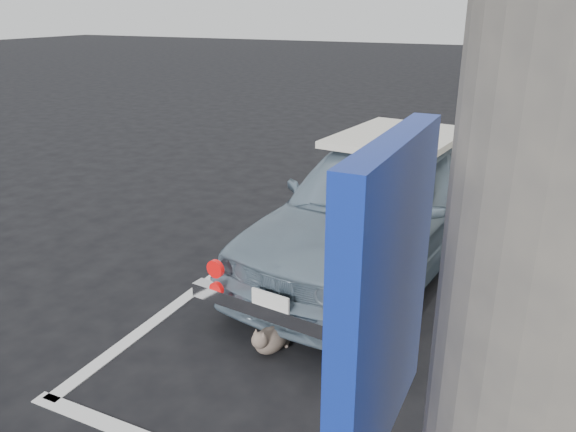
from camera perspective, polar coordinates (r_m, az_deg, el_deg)
ground at (r=4.20m, az=-9.17°, el=-17.55°), size 80.00×80.00×0.00m
pline_front at (r=9.63m, az=15.82°, el=4.28°), size 3.00×0.12×0.01m
pline_side at (r=6.85m, az=-1.30°, el=-1.48°), size 0.12×7.00×0.01m
retro_coupe at (r=5.81m, az=9.33°, el=1.36°), size 2.08×4.19×1.37m
cat at (r=4.52m, az=-1.84°, el=-12.31°), size 0.27×0.49×0.26m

